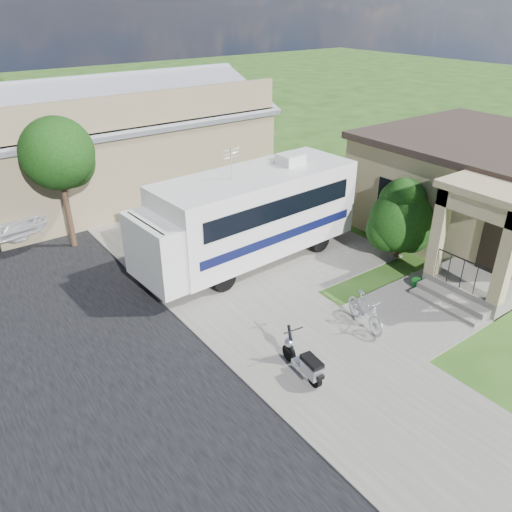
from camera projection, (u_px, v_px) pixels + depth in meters
ground at (326, 328)px, 13.40m from camera, size 120.00×120.00×0.00m
sidewalk_slab at (136, 218)px, 20.01m from camera, size 4.00×80.00×0.06m
driveway_slab at (268, 251)px, 17.39m from camera, size 7.00×6.00×0.05m
walk_slab at (427, 308)px, 14.25m from camera, size 4.00×3.00×0.05m
house at (480, 185)px, 18.26m from camera, size 9.47×7.80×3.54m
warehouse at (115, 145)px, 22.47m from camera, size 12.50×8.40×5.04m
street_tree_a at (61, 156)px, 16.43m from camera, size 2.44×2.40×4.58m
motorhome at (249, 214)px, 16.13m from camera, size 7.77×2.86×3.92m
shrub at (401, 217)px, 16.46m from camera, size 2.31×2.20×2.83m
scooter at (304, 362)px, 11.49m from camera, size 0.55×1.52×1.00m
bicycle at (365, 313)px, 13.22m from camera, size 0.79×1.64×0.95m
garden_hose at (419, 284)px, 15.26m from camera, size 0.46×0.46×0.21m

